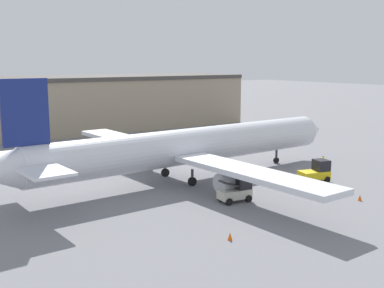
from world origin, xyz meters
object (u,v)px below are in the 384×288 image
safety_cone_near (360,198)px  safety_cone_far (230,236)px  belt_loader_truck (237,190)px  airplane (185,147)px  baggage_tug (316,172)px  ground_crew_worker (323,162)px

safety_cone_near → safety_cone_far: same height
belt_loader_truck → safety_cone_near: bearing=-27.1°
belt_loader_truck → safety_cone_near: belt_loader_truck is taller
airplane → baggage_tug: 14.21m
belt_loader_truck → safety_cone_near: 11.31m
belt_loader_truck → airplane: bearing=92.9°
ground_crew_worker → safety_cone_near: size_ratio=2.96×
ground_crew_worker → belt_loader_truck: (-16.73, -4.26, 0.18)m
airplane → ground_crew_worker: bearing=-19.9°
ground_crew_worker → baggage_tug: baggage_tug is taller
airplane → ground_crew_worker: 17.13m
ground_crew_worker → safety_cone_near: (-7.33, -10.51, -0.59)m
baggage_tug → airplane: bearing=157.8°
belt_loader_truck → safety_cone_near: size_ratio=5.68×
airplane → safety_cone_far: (-7.18, -16.47, -3.28)m
safety_cone_far → belt_loader_truck: bearing=47.2°
ground_crew_worker → belt_loader_truck: 17.27m
baggage_tug → safety_cone_far: 20.10m
baggage_tug → safety_cone_far: (-18.38, -8.10, -0.74)m
ground_crew_worker → belt_loader_truck: belt_loader_truck is taller
ground_crew_worker → baggage_tug: size_ratio=0.48×
ground_crew_worker → airplane: bearing=118.0°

